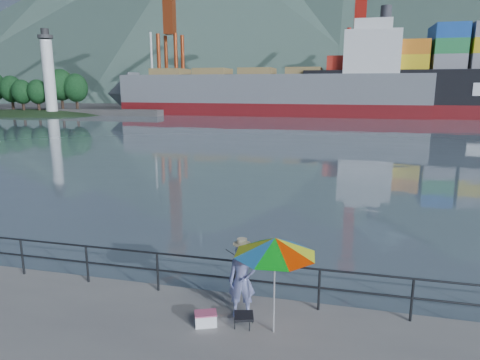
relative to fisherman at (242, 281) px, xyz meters
name	(u,v)px	position (x,y,z in m)	size (l,w,h in m)	color
harbor_water	(336,102)	(-1.34, 128.95, -0.84)	(500.00, 280.00, 0.00)	slate
far_dock	(377,109)	(8.66, 91.95, -0.84)	(200.00, 40.00, 0.40)	#514F4C
guardrail	(195,275)	(-1.34, 0.65, -0.32)	(22.00, 0.06, 1.03)	#2D3033
mountains	(434,15)	(37.48, 206.70, 34.71)	(600.00, 332.80, 80.00)	#385147
lighthouse_islet	(28,112)	(-56.31, 60.94, -0.58)	(48.00, 26.40, 19.20)	#263F1E
fisherman	(242,281)	(0.00, 0.00, 0.00)	(0.61, 0.40, 1.68)	navy
beach_umbrella	(275,246)	(0.81, -0.51, 1.08)	(2.16, 2.16, 2.10)	white
folding_stool	(244,320)	(0.15, -0.44, -0.70)	(0.50, 0.50, 0.27)	black
cooler_bag	(206,319)	(-0.66, -0.59, -0.71)	(0.46, 0.30, 0.26)	white
fishing_rod	(242,294)	(-0.24, 0.98, -0.84)	(0.02, 0.02, 1.91)	black
bulk_carrier	(280,91)	(-9.98, 70.21, 3.24)	(54.75, 9.48, 14.50)	maroon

